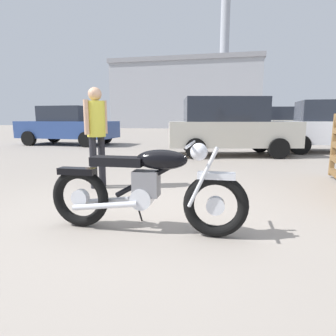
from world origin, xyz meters
name	(u,v)px	position (x,y,z in m)	size (l,w,h in m)	color
ground_plane	(144,217)	(0.00, 0.00, 0.00)	(80.00, 80.00, 0.00)	gray
vintage_motorcycle	(146,189)	(0.13, -0.40, 0.45)	(2.08, 0.62, 0.94)	black
bystander	(96,127)	(-1.15, 1.34, 1.02)	(0.30, 0.42, 1.66)	black
pale_sedan_back	(68,126)	(-5.69, 8.59, 0.84)	(4.31, 2.14, 1.67)	black
blue_hatchback_right	(229,126)	(1.17, 6.04, 0.92)	(4.13, 2.34, 1.78)	black
dark_sedan_left	(273,122)	(3.94, 14.11, 0.92)	(4.10, 2.25, 1.78)	black
industrial_building	(190,96)	(-2.87, 34.79, 3.96)	(17.83, 13.20, 15.26)	#9EA0A8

